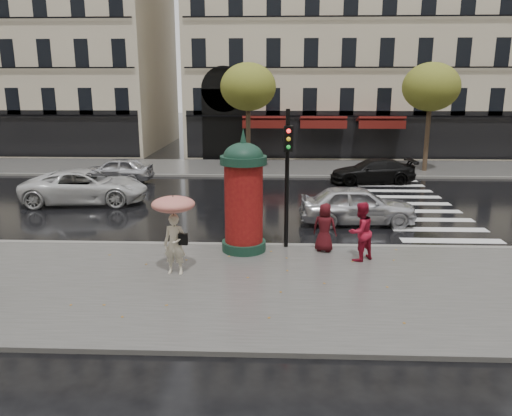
{
  "coord_description": "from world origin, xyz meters",
  "views": [
    {
      "loc": [
        -0.31,
        -13.12,
        5.47
      ],
      "look_at": [
        -0.88,
        1.5,
        1.77
      ],
      "focal_mm": 35.0,
      "sensor_mm": 36.0,
      "label": 1
    }
  ],
  "objects_px": {
    "man_burgundy": "(325,227)",
    "car_white": "(86,187)",
    "car_silver": "(357,205)",
    "car_far_silver": "(116,170)",
    "woman_umbrella": "(174,222)",
    "morris_column": "(244,193)",
    "traffic_light": "(287,166)",
    "woman_red": "(360,232)",
    "car_black": "(372,171)"
  },
  "relations": [
    {
      "from": "woman_umbrella",
      "to": "morris_column",
      "type": "xyz_separation_m",
      "value": [
        1.83,
        2.14,
        0.36
      ]
    },
    {
      "from": "traffic_light",
      "to": "car_white",
      "type": "height_order",
      "value": "traffic_light"
    },
    {
      "from": "man_burgundy",
      "to": "car_far_silver",
      "type": "distance_m",
      "value": 15.86
    },
    {
      "from": "car_white",
      "to": "man_burgundy",
      "type": "bearing_deg",
      "value": -128.87
    },
    {
      "from": "traffic_light",
      "to": "car_silver",
      "type": "xyz_separation_m",
      "value": [
        2.87,
        3.41,
        -2.1
      ]
    },
    {
      "from": "morris_column",
      "to": "woman_umbrella",
      "type": "bearing_deg",
      "value": -130.52
    },
    {
      "from": "woman_red",
      "to": "traffic_light",
      "type": "height_order",
      "value": "traffic_light"
    },
    {
      "from": "man_burgundy",
      "to": "car_far_silver",
      "type": "relative_size",
      "value": 0.39
    },
    {
      "from": "woman_umbrella",
      "to": "traffic_light",
      "type": "bearing_deg",
      "value": 37.29
    },
    {
      "from": "man_burgundy",
      "to": "car_silver",
      "type": "bearing_deg",
      "value": -94.02
    },
    {
      "from": "man_burgundy",
      "to": "car_silver",
      "type": "relative_size",
      "value": 0.35
    },
    {
      "from": "woman_umbrella",
      "to": "car_black",
      "type": "xyz_separation_m",
      "value": [
        8.24,
        14.19,
        -0.99
      ]
    },
    {
      "from": "car_silver",
      "to": "morris_column",
      "type": "bearing_deg",
      "value": 129.28
    },
    {
      "from": "car_far_silver",
      "to": "car_silver",
      "type": "bearing_deg",
      "value": 57.82
    },
    {
      "from": "woman_umbrella",
      "to": "car_far_silver",
      "type": "height_order",
      "value": "woman_umbrella"
    },
    {
      "from": "car_silver",
      "to": "car_white",
      "type": "relative_size",
      "value": 0.81
    },
    {
      "from": "man_burgundy",
      "to": "car_far_silver",
      "type": "height_order",
      "value": "man_burgundy"
    },
    {
      "from": "woman_red",
      "to": "car_black",
      "type": "distance_m",
      "value": 13.17
    },
    {
      "from": "car_white",
      "to": "car_far_silver",
      "type": "height_order",
      "value": "car_white"
    },
    {
      "from": "woman_red",
      "to": "traffic_light",
      "type": "relative_size",
      "value": 0.4
    },
    {
      "from": "man_burgundy",
      "to": "traffic_light",
      "type": "height_order",
      "value": "traffic_light"
    },
    {
      "from": "car_silver",
      "to": "car_far_silver",
      "type": "bearing_deg",
      "value": 54.5
    },
    {
      "from": "woman_umbrella",
      "to": "woman_red",
      "type": "xyz_separation_m",
      "value": [
        5.45,
        1.33,
        -0.63
      ]
    },
    {
      "from": "woman_umbrella",
      "to": "traffic_light",
      "type": "height_order",
      "value": "traffic_light"
    },
    {
      "from": "man_burgundy",
      "to": "car_black",
      "type": "bearing_deg",
      "value": -87.63
    },
    {
      "from": "woman_red",
      "to": "car_black",
      "type": "height_order",
      "value": "woman_red"
    },
    {
      "from": "car_black",
      "to": "traffic_light",
      "type": "bearing_deg",
      "value": -28.37
    },
    {
      "from": "man_burgundy",
      "to": "car_white",
      "type": "distance_m",
      "value": 12.39
    },
    {
      "from": "morris_column",
      "to": "traffic_light",
      "type": "distance_m",
      "value": 1.66
    },
    {
      "from": "woman_red",
      "to": "car_silver",
      "type": "bearing_deg",
      "value": -134.12
    },
    {
      "from": "morris_column",
      "to": "car_black",
      "type": "xyz_separation_m",
      "value": [
        6.41,
        12.05,
        -1.35
      ]
    },
    {
      "from": "man_burgundy",
      "to": "car_white",
      "type": "relative_size",
      "value": 0.28
    },
    {
      "from": "traffic_light",
      "to": "car_white",
      "type": "distance_m",
      "value": 11.39
    },
    {
      "from": "morris_column",
      "to": "man_burgundy",
      "type": "bearing_deg",
      "value": 0.0
    },
    {
      "from": "car_silver",
      "to": "car_white",
      "type": "distance_m",
      "value": 12.4
    },
    {
      "from": "woman_umbrella",
      "to": "car_far_silver",
      "type": "bearing_deg",
      "value": 113.61
    },
    {
      "from": "woman_umbrella",
      "to": "car_far_silver",
      "type": "xyz_separation_m",
      "value": [
        -6.11,
        13.98,
        -0.97
      ]
    },
    {
      "from": "man_burgundy",
      "to": "car_silver",
      "type": "xyz_separation_m",
      "value": [
        1.64,
        3.72,
        -0.15
      ]
    },
    {
      "from": "woman_red",
      "to": "traffic_light",
      "type": "xyz_separation_m",
      "value": [
        -2.23,
        1.12,
        1.84
      ]
    },
    {
      "from": "woman_umbrella",
      "to": "car_silver",
      "type": "relative_size",
      "value": 0.52
    },
    {
      "from": "woman_red",
      "to": "car_silver",
      "type": "distance_m",
      "value": 4.58
    },
    {
      "from": "man_burgundy",
      "to": "car_silver",
      "type": "distance_m",
      "value": 4.07
    },
    {
      "from": "traffic_light",
      "to": "car_far_silver",
      "type": "xyz_separation_m",
      "value": [
        -9.33,
        11.53,
        -2.17
      ]
    },
    {
      "from": "woman_red",
      "to": "car_white",
      "type": "distance_m",
      "value": 13.68
    },
    {
      "from": "morris_column",
      "to": "car_black",
      "type": "bearing_deg",
      "value": 62.01
    },
    {
      "from": "traffic_light",
      "to": "car_silver",
      "type": "distance_m",
      "value": 4.93
    },
    {
      "from": "woman_red",
      "to": "car_far_silver",
      "type": "xyz_separation_m",
      "value": [
        -11.56,
        12.65,
        -0.34
      ]
    },
    {
      "from": "woman_red",
      "to": "car_black",
      "type": "bearing_deg",
      "value": -138.35
    },
    {
      "from": "morris_column",
      "to": "car_far_silver",
      "type": "height_order",
      "value": "morris_column"
    },
    {
      "from": "woman_red",
      "to": "morris_column",
      "type": "height_order",
      "value": "morris_column"
    }
  ]
}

